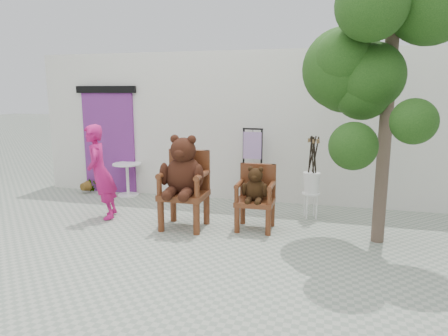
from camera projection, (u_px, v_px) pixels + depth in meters
The scene contains 11 objects.
ground_plane at pixel (206, 246), 5.78m from camera, with size 60.00×60.00×0.00m, color gray.
back_wall at pixel (248, 125), 8.45m from camera, with size 9.00×1.00×3.00m, color silver.
doorway at pixel (109, 140), 8.75m from camera, with size 1.40×0.11×2.33m.
chair_big at pixel (184, 176), 6.44m from camera, with size 0.73×0.80×1.53m.
chair_small at pixel (256, 191), 6.41m from camera, with size 0.60×0.56×1.04m.
person at pixel (100, 172), 6.92m from camera, with size 0.60×0.39×1.65m, color #B71666.
cafe_table at pixel (127, 176), 8.52m from camera, with size 0.60×0.60×0.70m.
display_stand at pixel (252, 176), 7.82m from camera, with size 0.48×0.39×1.51m.
stool_bucket at pixel (312, 182), 6.98m from camera, with size 0.32×0.32×1.45m.
tree at pixel (369, 60), 5.49m from camera, with size 2.17×1.80×3.88m.
potted_plant at pixel (90, 184), 8.81m from camera, with size 0.35×0.30×0.39m, color black.
Camera 1 is at (1.62, -5.23, 2.19)m, focal length 32.00 mm.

